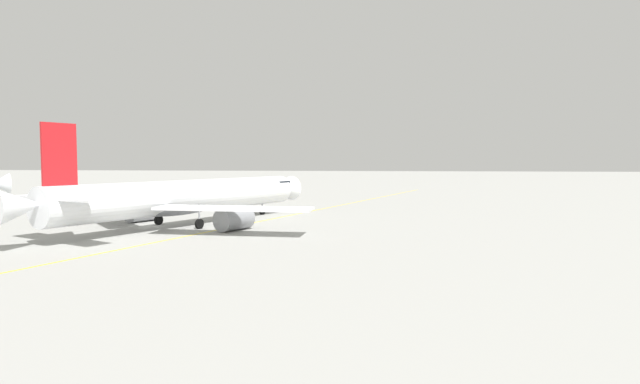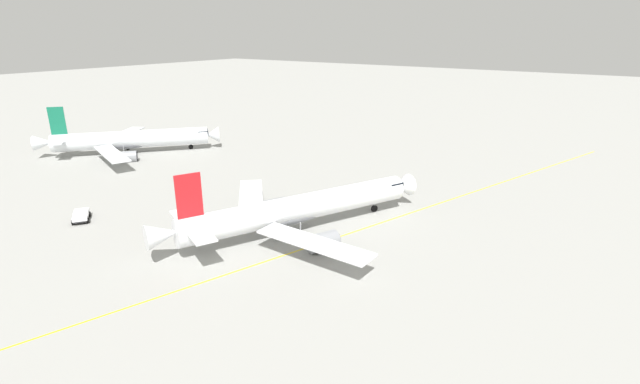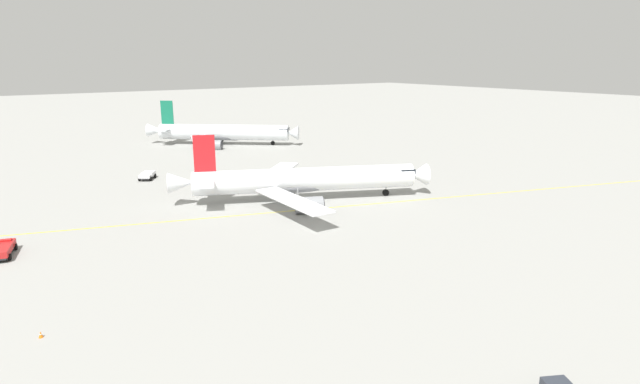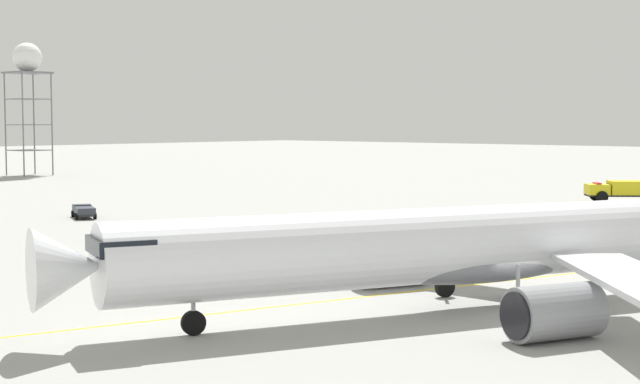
{
  "view_description": "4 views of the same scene",
  "coord_description": "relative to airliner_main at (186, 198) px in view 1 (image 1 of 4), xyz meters",
  "views": [
    {
      "loc": [
        -53.78,
        -25.89,
        7.43
      ],
      "look_at": [
        -6.92,
        -19.69,
        4.48
      ],
      "focal_mm": 28.57,
      "sensor_mm": 36.0,
      "label": 1
    },
    {
      "loc": [
        -46.74,
        -40.13,
        27.0
      ],
      "look_at": [
        5.12,
        -4.6,
        4.94
      ],
      "focal_mm": 26.01,
      "sensor_mm": 36.0,
      "label": 2
    },
    {
      "loc": [
        -42.31,
        -69.66,
        21.68
      ],
      "look_at": [
        -6.92,
        -19.69,
        5.97
      ],
      "focal_mm": 29.2,
      "sensor_mm": 36.0,
      "label": 3
    },
    {
      "loc": [
        41.28,
        22.52,
        9.44
      ],
      "look_at": [
        -6.92,
        -19.69,
        4.66
      ],
      "focal_mm": 53.45,
      "sensor_mm": 36.0,
      "label": 4
    }
  ],
  "objects": [
    {
      "name": "airliner_main",
      "position": [
        0.0,
        0.0,
        0.0
      ],
      "size": [
        38.65,
        32.03,
        10.73
      ],
      "rotation": [
        0.0,
        0.0,
        5.85
      ],
      "color": "white",
      "rests_on": "ground_plane"
    },
    {
      "name": "taxiway_centreline",
      "position": [
        -1.79,
        -5.08,
        -3.1
      ],
      "size": [
        154.68,
        50.77,
        0.01
      ],
      "rotation": [
        0.0,
        0.0,
        5.97
      ],
      "color": "yellow",
      "rests_on": "ground_plane"
    },
    {
      "name": "ground_plane",
      "position": [
        -1.29,
        3.25,
        -3.11
      ],
      "size": [
        600.0,
        600.0,
        0.0
      ],
      "primitive_type": "plane",
      "color": "#9E9E99"
    }
  ]
}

